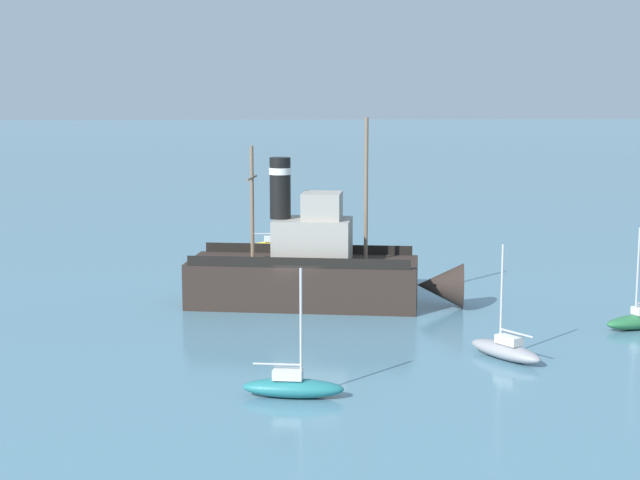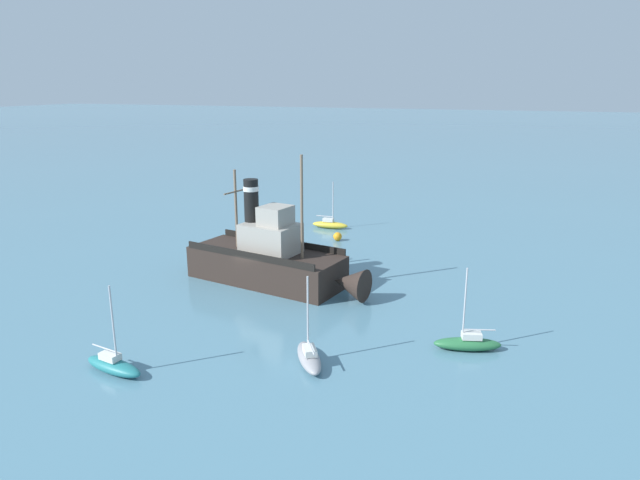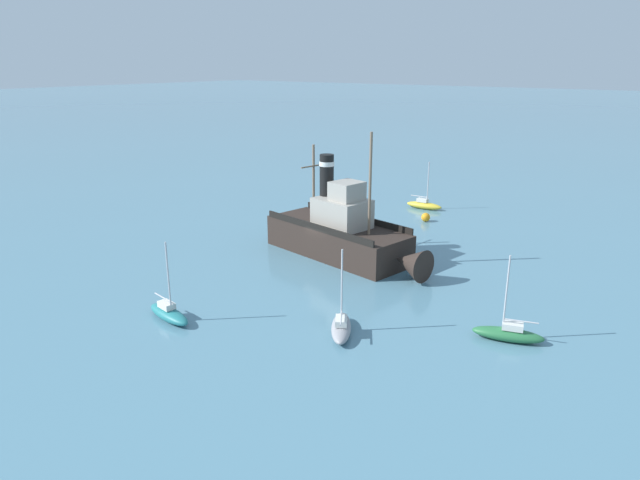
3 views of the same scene
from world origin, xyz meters
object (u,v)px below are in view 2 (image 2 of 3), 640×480
at_px(old_tugboat, 272,260).
at_px(sailboat_yellow, 330,224).
at_px(sailboat_teal, 113,365).
at_px(sailboat_green, 468,343).
at_px(sailboat_grey, 309,357).
at_px(mooring_buoy, 338,237).

height_order(old_tugboat, sailboat_yellow, old_tugboat).
distance_m(sailboat_teal, sailboat_green, 19.42).
distance_m(old_tugboat, sailboat_teal, 15.72).
bearing_deg(sailboat_grey, old_tugboat, -146.22).
distance_m(old_tugboat, sailboat_green, 16.50).
bearing_deg(mooring_buoy, sailboat_grey, 15.48).
bearing_deg(old_tugboat, sailboat_yellow, -174.61).
relative_size(old_tugboat, sailboat_green, 3.01).
bearing_deg(mooring_buoy, sailboat_yellow, -151.75).
xyz_separation_m(old_tugboat, sailboat_green, (6.28, 15.20, -1.40)).
relative_size(old_tugboat, mooring_buoy, 17.70).
xyz_separation_m(old_tugboat, sailboat_grey, (11.03, 7.38, -1.40)).
bearing_deg(sailboat_green, sailboat_grey, -58.72).
distance_m(sailboat_yellow, sailboat_green, 29.10).
height_order(sailboat_yellow, sailboat_grey, same).
distance_m(old_tugboat, sailboat_grey, 13.35).
xyz_separation_m(old_tugboat, sailboat_yellow, (-17.44, -1.65, -1.40)).
bearing_deg(mooring_buoy, sailboat_green, 36.83).
xyz_separation_m(sailboat_yellow, mooring_buoy, (4.37, 2.35, -0.01)).
relative_size(sailboat_teal, sailboat_grey, 1.00).
distance_m(sailboat_yellow, mooring_buoy, 4.96).
xyz_separation_m(sailboat_teal, sailboat_green, (-9.27, 17.07, 0.00)).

